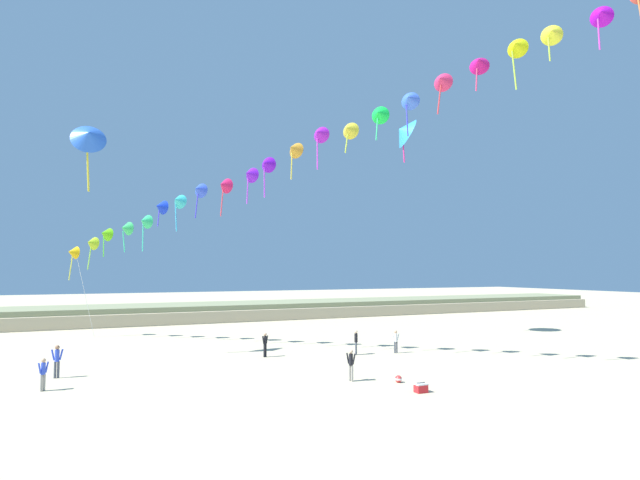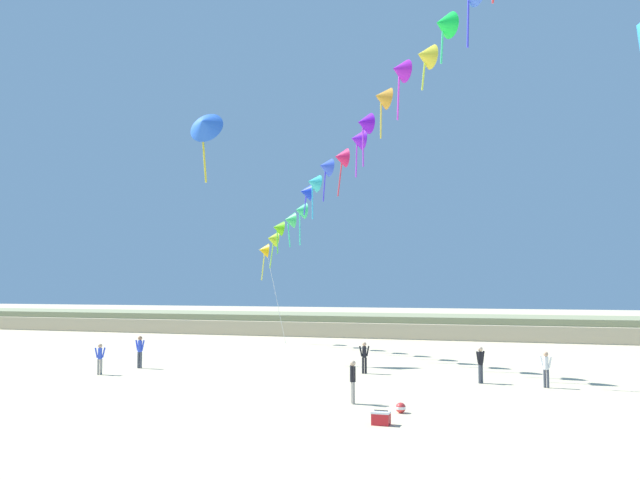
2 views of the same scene
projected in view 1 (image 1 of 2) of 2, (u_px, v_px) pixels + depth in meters
ground_plane at (382, 443)px, 16.44m from camera, size 240.00×240.00×0.00m
dune_ridge at (180, 312)px, 56.79m from camera, size 120.00×9.82×1.82m
person_near_left at (43, 372)px, 23.56m from camera, size 0.48×0.37×1.53m
person_near_right at (57, 359)px, 26.39m from camera, size 0.61×0.24×1.72m
person_mid_center at (396, 340)px, 34.39m from camera, size 0.54×0.25×1.56m
person_far_left at (356, 340)px, 33.70m from camera, size 0.39×0.53×1.66m
person_far_right at (351, 363)px, 25.64m from camera, size 0.36×0.53×1.62m
person_far_center at (265, 343)px, 32.81m from camera, size 0.52×0.34×1.58m
kite_banner_string at (281, 156)px, 33.27m from camera, size 27.00×33.67×19.81m
large_kite_low_lead at (403, 132)px, 43.65m from camera, size 2.67×3.17×4.19m
large_kite_mid_trail at (89, 136)px, 32.12m from camera, size 2.23×1.64×4.75m
beach_cooler at (421, 388)px, 23.24m from camera, size 0.58×0.41×0.46m
beach_ball at (398, 379)px, 25.31m from camera, size 0.36×0.36×0.36m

